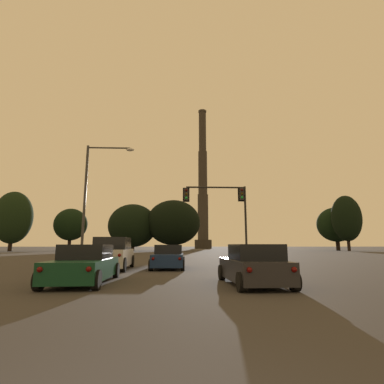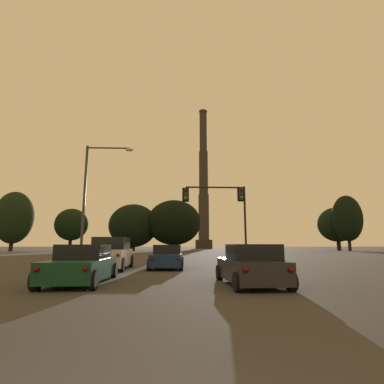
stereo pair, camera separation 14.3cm
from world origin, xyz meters
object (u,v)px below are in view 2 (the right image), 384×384
object	(u,v)px
suv_left_lane_front	(111,254)
street_lamp	(92,190)
traffic_light_overhead_right	(224,204)
sedan_left_lane_second	(83,265)
smokestack	(204,192)
sedan_center_lane_front	(167,257)
hatchback_right_lane_second	(251,266)

from	to	relation	value
suv_left_lane_front	street_lamp	world-z (taller)	street_lamp
street_lamp	traffic_light_overhead_right	bearing A→B (deg)	11.51
sedan_left_lane_second	traffic_light_overhead_right	xyz separation A→B (m)	(7.52, 13.48, 4.26)
traffic_light_overhead_right	smokestack	world-z (taller)	smokestack
traffic_light_overhead_right	sedan_center_lane_front	bearing A→B (deg)	-125.84
smokestack	sedan_left_lane_second	bearing A→B (deg)	-97.01
traffic_light_overhead_right	street_lamp	size ratio (longest dim) A/B	0.70
suv_left_lane_front	traffic_light_overhead_right	world-z (taller)	traffic_light_overhead_right
hatchback_right_lane_second	smokestack	distance (m)	113.01
traffic_light_overhead_right	sedan_left_lane_second	bearing A→B (deg)	-119.15
sedan_left_lane_second	smokestack	distance (m)	112.66
hatchback_right_lane_second	street_lamp	bearing A→B (deg)	125.14
sedan_center_lane_front	smokestack	bearing A→B (deg)	85.23
hatchback_right_lane_second	sedan_left_lane_second	xyz separation A→B (m)	(-6.24, 0.94, 0.00)
sedan_center_lane_front	smokestack	size ratio (longest dim) A/B	0.08
suv_left_lane_front	street_lamp	size ratio (longest dim) A/B	0.54
street_lamp	smokestack	distance (m)	101.17
hatchback_right_lane_second	traffic_light_overhead_right	world-z (taller)	traffic_light_overhead_right
hatchback_right_lane_second	suv_left_lane_front	xyz separation A→B (m)	(-6.59, 7.35, 0.23)
smokestack	street_lamp	bearing A→B (deg)	-99.59
sedan_center_lane_front	smokestack	xyz separation A→B (m)	(10.52, 102.44, 22.40)
street_lamp	sedan_left_lane_second	bearing A→B (deg)	-74.50
sedan_center_lane_front	traffic_light_overhead_right	xyz separation A→B (m)	(4.57, 6.33, 4.26)
sedan_left_lane_second	hatchback_right_lane_second	bearing A→B (deg)	-10.96
sedan_left_lane_second	street_lamp	distance (m)	12.75
sedan_center_lane_front	sedan_left_lane_second	world-z (taller)	same
sedan_left_lane_second	suv_left_lane_front	bearing A→B (deg)	90.76
suv_left_lane_front	smokestack	xyz separation A→B (m)	(13.82, 103.17, 22.17)
hatchback_right_lane_second	sedan_left_lane_second	distance (m)	6.31
sedan_left_lane_second	smokestack	size ratio (longest dim) A/B	0.08
sedan_left_lane_second	traffic_light_overhead_right	distance (m)	16.01
sedan_center_lane_front	smokestack	world-z (taller)	smokestack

